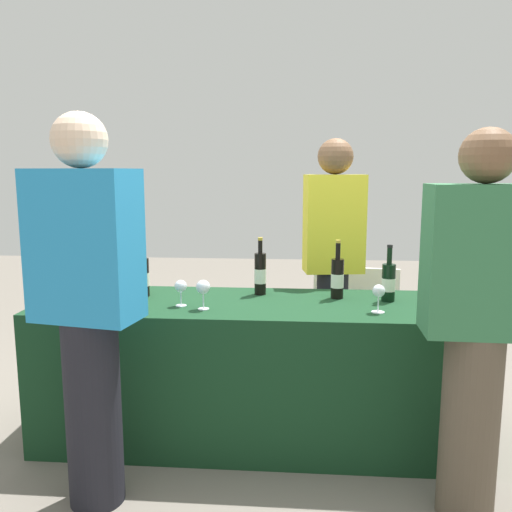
# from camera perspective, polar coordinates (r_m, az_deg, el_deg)

# --- Properties ---
(ground_plane) EXTENTS (12.00, 12.00, 0.00)m
(ground_plane) POSITION_cam_1_polar(r_m,az_deg,el_deg) (3.08, -0.00, -18.97)
(ground_plane) COLOR slate
(tasting_table) EXTENTS (2.31, 0.70, 0.77)m
(tasting_table) POSITION_cam_1_polar(r_m,az_deg,el_deg) (2.92, -0.00, -12.34)
(tasting_table) COLOR #14381E
(tasting_table) RESTS_ON ground_plane
(wine_bottle_0) EXTENTS (0.08, 0.08, 0.32)m
(wine_bottle_0) POSITION_cam_1_polar(r_m,az_deg,el_deg) (2.99, -12.26, -2.18)
(wine_bottle_0) COLOR black
(wine_bottle_0) RESTS_ON tasting_table
(wine_bottle_1) EXTENTS (0.07, 0.07, 0.33)m
(wine_bottle_1) POSITION_cam_1_polar(r_m,az_deg,el_deg) (2.96, 0.46, -1.90)
(wine_bottle_1) COLOR black
(wine_bottle_1) RESTS_ON tasting_table
(wine_bottle_2) EXTENTS (0.07, 0.07, 0.32)m
(wine_bottle_2) POSITION_cam_1_polar(r_m,az_deg,el_deg) (2.90, 8.84, -2.35)
(wine_bottle_2) COLOR black
(wine_bottle_2) RESTS_ON tasting_table
(wine_bottle_3) EXTENTS (0.07, 0.07, 0.31)m
(wine_bottle_3) POSITION_cam_1_polar(r_m,az_deg,el_deg) (2.90, 14.23, -2.72)
(wine_bottle_3) COLOR black
(wine_bottle_3) RESTS_ON tasting_table
(wine_glass_0) EXTENTS (0.06, 0.06, 0.14)m
(wine_glass_0) POSITION_cam_1_polar(r_m,az_deg,el_deg) (2.73, -8.20, -3.38)
(wine_glass_0) COLOR silver
(wine_glass_0) RESTS_ON tasting_table
(wine_glass_1) EXTENTS (0.07, 0.07, 0.15)m
(wine_glass_1) POSITION_cam_1_polar(r_m,az_deg,el_deg) (2.65, -5.77, -3.50)
(wine_glass_1) COLOR silver
(wine_glass_1) RESTS_ON tasting_table
(wine_glass_2) EXTENTS (0.07, 0.07, 0.14)m
(wine_glass_2) POSITION_cam_1_polar(r_m,az_deg,el_deg) (2.65, 13.21, -3.87)
(wine_glass_2) COLOR silver
(wine_glass_2) RESTS_ON tasting_table
(server_pouring) EXTENTS (0.39, 0.25, 1.66)m
(server_pouring) POSITION_cam_1_polar(r_m,az_deg,el_deg) (3.38, 8.39, -0.16)
(server_pouring) COLOR black
(server_pouring) RESTS_ON ground_plane
(guest_0) EXTENTS (0.47, 0.31, 1.69)m
(guest_0) POSITION_cam_1_polar(r_m,az_deg,el_deg) (2.32, -17.83, -4.80)
(guest_0) COLOR black
(guest_0) RESTS_ON ground_plane
(guest_1) EXTENTS (0.44, 0.25, 1.62)m
(guest_1) POSITION_cam_1_polar(r_m,az_deg,el_deg) (2.31, 22.90, -6.20)
(guest_1) COLOR brown
(guest_1) RESTS_ON ground_plane
(menu_board) EXTENTS (0.61, 0.12, 0.77)m
(menu_board) POSITION_cam_1_polar(r_m,az_deg,el_deg) (3.93, 10.71, -6.78)
(menu_board) COLOR white
(menu_board) RESTS_ON ground_plane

